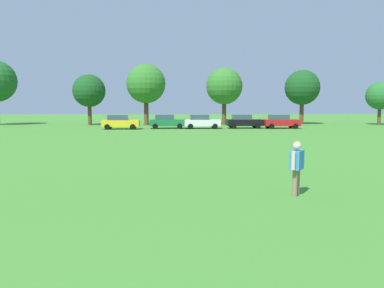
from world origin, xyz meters
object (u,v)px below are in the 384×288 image
object	(u,v)px
parked_car_green_1	(167,121)
parked_car_red_4	(281,121)
tree_center_right	(224,86)
tree_center_left	(146,84)
adult_bystander	(297,164)
parked_car_white_2	(202,121)
tree_far_right	(380,96)
tree_right	(302,88)
parked_car_yellow_0	(120,122)
tree_left	(89,91)
parked_car_black_3	(244,121)

from	to	relation	value
parked_car_green_1	parked_car_red_4	distance (m)	13.86
tree_center_right	tree_center_left	bearing A→B (deg)	-178.01
adult_bystander	tree_center_left	bearing A→B (deg)	-134.79
parked_car_white_2	tree_center_right	bearing A→B (deg)	65.21
tree_far_right	tree_right	bearing A→B (deg)	166.17
parked_car_yellow_0	tree_left	bearing A→B (deg)	120.89
parked_car_yellow_0	tree_right	distance (m)	27.24
parked_car_yellow_0	tree_right	size ratio (longest dim) A/B	0.55
tree_far_right	parked_car_yellow_0	bearing A→B (deg)	-168.72
adult_bystander	parked_car_white_2	bearing A→B (deg)	-144.35
parked_car_green_1	parked_car_white_2	world-z (taller)	same
tree_center_left	tree_far_right	distance (m)	32.96
tree_right	parked_car_yellow_0	bearing A→B (deg)	-159.06
tree_left	tree_far_right	bearing A→B (deg)	-2.82
tree_left	tree_center_left	size ratio (longest dim) A/B	0.83
parked_car_white_2	tree_center_left	world-z (taller)	tree_center_left
parked_car_black_3	parked_car_red_4	world-z (taller)	same
tree_center_left	tree_right	distance (m)	22.60
adult_bystander	parked_car_black_3	xyz separation A→B (m)	(4.85, 34.00, -0.20)
parked_car_black_3	tree_center_left	bearing A→B (deg)	147.75
parked_car_white_2	parked_car_red_4	xyz separation A→B (m)	(9.65, -0.21, 0.00)
tree_center_left	tree_right	bearing A→B (deg)	2.33
tree_far_right	parked_car_red_4	bearing A→B (deg)	-157.36
tree_center_left	adult_bystander	bearing A→B (deg)	-79.82
tree_left	tree_center_right	xyz separation A→B (m)	(19.02, -0.01, 0.68)
adult_bystander	parked_car_yellow_0	size ratio (longest dim) A/B	0.41
tree_far_right	adult_bystander	bearing A→B (deg)	-122.27
parked_car_black_3	tree_right	xyz separation A→B (m)	(10.22, 8.71, 4.46)
parked_car_white_2	parked_car_black_3	world-z (taller)	same
tree_far_right	parked_car_green_1	bearing A→B (deg)	-168.73
tree_left	tree_right	size ratio (longest dim) A/B	0.90
tree_center_right	tree_right	bearing A→B (deg)	2.66
parked_car_green_1	tree_left	distance (m)	14.07
parked_car_yellow_0	tree_center_left	world-z (taller)	tree_center_left
parked_car_red_4	tree_right	bearing A→B (deg)	58.00
parked_car_yellow_0	parked_car_red_4	distance (m)	19.32
parked_car_red_4	tree_left	distance (m)	26.53
parked_car_black_3	parked_car_white_2	bearing A→B (deg)	-176.51
tree_center_right	parked_car_green_1	bearing A→B (deg)	-135.52
tree_left	tree_center_left	distance (m)	8.02
tree_right	adult_bystander	bearing A→B (deg)	-109.43
parked_car_yellow_0	tree_center_right	xyz separation A→B (m)	(13.59, 9.07, 4.60)
tree_center_right	parked_car_black_3	bearing A→B (deg)	-81.06
adult_bystander	tree_center_right	size ratio (longest dim) A/B	0.22
parked_car_green_1	parked_car_white_2	bearing A→B (deg)	-7.22
parked_car_white_2	adult_bystander	bearing A→B (deg)	-89.38
parked_car_black_3	tree_center_right	xyz separation A→B (m)	(-1.29, 8.18, 4.60)
parked_car_green_1	tree_far_right	size ratio (longest dim) A/B	0.71
parked_car_yellow_0	tree_right	world-z (taller)	tree_right
parked_car_red_4	tree_far_right	xyz separation A→B (m)	(16.09, 6.71, 3.26)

